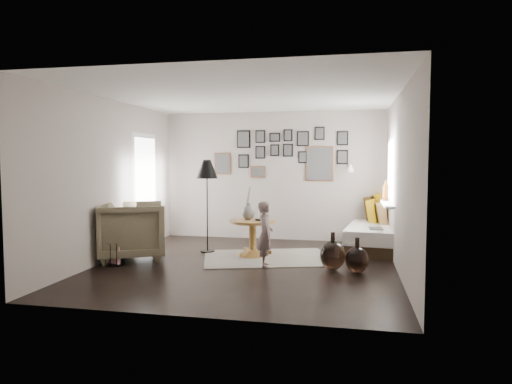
% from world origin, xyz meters
% --- Properties ---
extents(ground, '(4.80, 4.80, 0.00)m').
position_xyz_m(ground, '(0.00, 0.00, 0.00)').
color(ground, black).
rests_on(ground, ground).
extents(wall_back, '(4.50, 0.00, 4.50)m').
position_xyz_m(wall_back, '(0.00, 2.40, 1.30)').
color(wall_back, '#AB9F96').
rests_on(wall_back, ground).
extents(wall_front, '(4.50, 0.00, 4.50)m').
position_xyz_m(wall_front, '(0.00, -2.40, 1.30)').
color(wall_front, '#AB9F96').
rests_on(wall_front, ground).
extents(wall_left, '(0.00, 4.80, 4.80)m').
position_xyz_m(wall_left, '(-2.25, 0.00, 1.30)').
color(wall_left, '#AB9F96').
rests_on(wall_left, ground).
extents(wall_right, '(0.00, 4.80, 4.80)m').
position_xyz_m(wall_right, '(2.25, 0.00, 1.30)').
color(wall_right, '#AB9F96').
rests_on(wall_right, ground).
extents(ceiling, '(4.80, 4.80, 0.00)m').
position_xyz_m(ceiling, '(0.00, 0.00, 2.60)').
color(ceiling, white).
rests_on(ceiling, wall_back).
extents(door_left, '(0.00, 2.14, 2.14)m').
position_xyz_m(door_left, '(-2.23, 1.20, 1.05)').
color(door_left, white).
rests_on(door_left, wall_left).
extents(window_right, '(0.15, 1.32, 1.30)m').
position_xyz_m(window_right, '(2.18, 1.34, 0.93)').
color(window_right, white).
rests_on(window_right, wall_right).
extents(gallery_wall, '(2.74, 0.03, 1.08)m').
position_xyz_m(gallery_wall, '(0.29, 2.38, 1.74)').
color(gallery_wall, brown).
rests_on(gallery_wall, wall_back).
extents(wall_sconce, '(0.18, 0.36, 0.16)m').
position_xyz_m(wall_sconce, '(1.55, 2.13, 1.46)').
color(wall_sconce, white).
rests_on(wall_sconce, wall_back).
extents(rug, '(2.37, 1.96, 0.01)m').
position_xyz_m(rug, '(0.22, 0.55, 0.01)').
color(rug, beige).
rests_on(rug, ground).
extents(pedestal_table, '(0.78, 0.78, 0.61)m').
position_xyz_m(pedestal_table, '(-0.05, 0.68, 0.28)').
color(pedestal_table, brown).
rests_on(pedestal_table, ground).
extents(vase, '(0.22, 0.22, 0.56)m').
position_xyz_m(vase, '(-0.13, 0.70, 0.78)').
color(vase, black).
rests_on(vase, pedestal_table).
extents(candles, '(0.13, 0.13, 0.29)m').
position_xyz_m(candles, '(0.06, 0.68, 0.75)').
color(candles, black).
rests_on(candles, pedestal_table).
extents(daybed, '(1.12, 2.10, 0.98)m').
position_xyz_m(daybed, '(2.00, 1.80, 0.31)').
color(daybed, black).
rests_on(daybed, ground).
extents(magazine_on_daybed, '(0.23, 0.31, 0.02)m').
position_xyz_m(magazine_on_daybed, '(2.00, 1.15, 0.46)').
color(magazine_on_daybed, black).
rests_on(magazine_on_daybed, daybed).
extents(armchair, '(1.38, 1.36, 0.94)m').
position_xyz_m(armchair, '(-1.92, 0.03, 0.47)').
color(armchair, brown).
rests_on(armchair, ground).
extents(armchair_cushion, '(0.57, 0.58, 0.19)m').
position_xyz_m(armchair_cushion, '(-1.89, 0.08, 0.48)').
color(armchair_cushion, white).
rests_on(armchair_cushion, armchair).
extents(floor_lamp, '(0.38, 0.38, 1.63)m').
position_xyz_m(floor_lamp, '(-0.89, 0.84, 1.40)').
color(floor_lamp, black).
rests_on(floor_lamp, ground).
extents(magazine_basket, '(0.34, 0.34, 0.36)m').
position_xyz_m(magazine_basket, '(-2.00, -0.42, 0.18)').
color(magazine_basket, black).
rests_on(magazine_basket, ground).
extents(demijohn_large, '(0.38, 0.38, 0.56)m').
position_xyz_m(demijohn_large, '(1.32, -0.06, 0.22)').
color(demijohn_large, black).
rests_on(demijohn_large, ground).
extents(demijohn_small, '(0.33, 0.33, 0.51)m').
position_xyz_m(demijohn_small, '(1.67, -0.18, 0.19)').
color(demijohn_small, black).
rests_on(demijohn_small, ground).
extents(child, '(0.32, 0.41, 1.00)m').
position_xyz_m(child, '(0.31, -0.06, 0.50)').
color(child, '#655150').
rests_on(child, ground).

